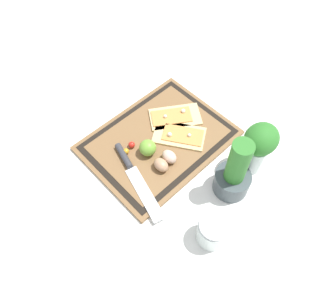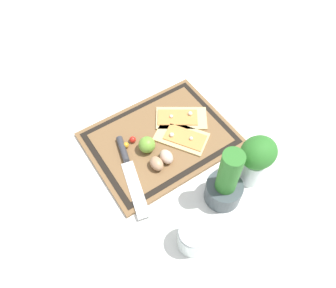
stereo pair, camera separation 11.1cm
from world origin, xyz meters
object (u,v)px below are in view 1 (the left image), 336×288
at_px(pizza_slice_far, 180,135).
at_px(knife, 130,168).
at_px(egg_brown, 161,165).
at_px(lime, 148,148).
at_px(egg_pink, 169,157).
at_px(herb_pot, 234,175).
at_px(cherry_tomato_yellow, 126,151).
at_px(cherry_tomato_red, 132,145).
at_px(pizza_slice_near, 174,117).
at_px(herb_glass, 259,145).
at_px(sauce_jar, 213,232).

xyz_separation_m(pizza_slice_far, knife, (0.21, -0.02, 0.00)).
relative_size(pizza_slice_far, egg_brown, 3.77).
xyz_separation_m(pizza_slice_far, lime, (0.13, -0.03, 0.02)).
relative_size(egg_pink, herb_pot, 0.23).
relative_size(egg_brown, egg_pink, 1.00).
height_order(egg_brown, lime, lime).
bearing_deg(egg_brown, cherry_tomato_yellow, -70.43).
distance_m(egg_pink, cherry_tomato_yellow, 0.15).
height_order(lime, cherry_tomato_red, lime).
distance_m(pizza_slice_near, egg_brown, 0.22).
bearing_deg(pizza_slice_near, herb_glass, 98.64).
bearing_deg(knife, herb_glass, 139.35).
height_order(pizza_slice_near, pizza_slice_far, same).
xyz_separation_m(lime, cherry_tomato_red, (0.02, -0.06, -0.02)).
height_order(egg_pink, lime, lime).
distance_m(cherry_tomato_yellow, sauce_jar, 0.39).
bearing_deg(cherry_tomato_red, cherry_tomato_yellow, 11.74).
bearing_deg(herb_glass, knife, -40.65).
height_order(knife, lime, lime).
bearing_deg(herb_pot, lime, -68.88).
bearing_deg(knife, cherry_tomato_red, -132.95).
distance_m(pizza_slice_near, sauce_jar, 0.45).
height_order(pizza_slice_far, egg_brown, egg_brown).
bearing_deg(pizza_slice_near, sauce_jar, 59.45).
distance_m(pizza_slice_near, lime, 0.18).
height_order(knife, herb_glass, herb_glass).
xyz_separation_m(egg_pink, cherry_tomato_yellow, (0.09, -0.12, -0.01)).
relative_size(pizza_slice_near, cherry_tomato_yellow, 10.26).
bearing_deg(pizza_slice_far, cherry_tomato_red, -28.72).
distance_m(pizza_slice_near, cherry_tomato_yellow, 0.23).
xyz_separation_m(pizza_slice_near, lime, (0.17, 0.05, 0.02)).
bearing_deg(egg_pink, herb_glass, 133.41).
bearing_deg(lime, sauce_jar, 80.50).
distance_m(pizza_slice_near, egg_pink, 0.18).
height_order(cherry_tomato_red, herb_pot, herb_pot).
xyz_separation_m(pizza_slice_far, herb_pot, (0.02, 0.25, 0.06)).
bearing_deg(sauce_jar, herb_pot, -157.95).
xyz_separation_m(egg_pink, herb_pot, (-0.08, 0.20, 0.05)).
distance_m(cherry_tomato_red, sauce_jar, 0.40).
distance_m(egg_brown, egg_pink, 0.04).
xyz_separation_m(pizza_slice_near, cherry_tomato_red, (0.20, -0.01, 0.01)).
xyz_separation_m(cherry_tomato_red, sauce_jar, (0.03, 0.40, 0.01)).
bearing_deg(cherry_tomato_red, knife, 47.05).
bearing_deg(knife, cherry_tomato_yellow, -117.46).
relative_size(cherry_tomato_red, sauce_jar, 0.24).
xyz_separation_m(pizza_slice_far, cherry_tomato_red, (0.15, -0.08, 0.01)).
xyz_separation_m(pizza_slice_far, egg_brown, (0.14, 0.05, 0.01)).
bearing_deg(cherry_tomato_yellow, pizza_slice_far, 157.11).
height_order(knife, herb_pot, herb_pot).
bearing_deg(cherry_tomato_red, herb_glass, 126.71).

